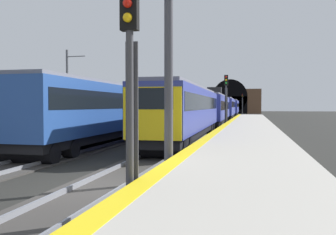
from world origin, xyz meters
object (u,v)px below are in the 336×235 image
at_px(railway_signal_near, 130,90).
at_px(railway_signal_far, 242,103).
at_px(train_main_approaching, 221,108).
at_px(overhead_signal_gantry, 47,10).
at_px(railway_signal_mid, 226,97).
at_px(catenary_mast_far, 68,91).
at_px(train_adjacent_platform, 145,108).

relative_size(railway_signal_near, railway_signal_far, 0.87).
xyz_separation_m(train_main_approaching, overhead_signal_gantry, (-41.41, 2.50, 3.62)).
xyz_separation_m(railway_signal_mid, catenary_mast_far, (-7.31, 13.48, 0.47)).
distance_m(train_main_approaching, catenary_mast_far, 26.12).
relative_size(railway_signal_mid, railway_signal_far, 1.00).
bearing_deg(overhead_signal_gantry, railway_signal_near, -131.69).
bearing_deg(railway_signal_mid, catenary_mast_far, -61.52).
bearing_deg(train_adjacent_platform, train_main_approaching, -13.20).
xyz_separation_m(train_main_approaching, railway_signal_mid, (-16.02, -1.87, 1.17)).
height_order(railway_signal_mid, railway_signal_far, railway_signal_mid).
distance_m(train_main_approaching, railway_signal_mid, 16.18).
bearing_deg(catenary_mast_far, railway_signal_far, -10.90).
height_order(train_main_approaching, train_adjacent_platform, train_main_approaching).
bearing_deg(railway_signal_near, overhead_signal_gantry, -131.69).
bearing_deg(overhead_signal_gantry, catenary_mast_far, 26.75).
xyz_separation_m(train_adjacent_platform, railway_signal_mid, (5.29, -6.88, 1.07)).
xyz_separation_m(train_main_approaching, train_adjacent_platform, (-21.31, 5.01, 0.09)).
bearing_deg(railway_signal_near, railway_signal_far, -180.00).
bearing_deg(railway_signal_far, railway_signal_mid, 0.00).
relative_size(railway_signal_near, overhead_signal_gantry, 0.55).
bearing_deg(overhead_signal_gantry, railway_signal_mid, -9.77).
bearing_deg(train_main_approaching, overhead_signal_gantry, -4.43).
distance_m(railway_signal_near, overhead_signal_gantry, 6.55).
bearing_deg(catenary_mast_far, train_main_approaching, -26.45).
bearing_deg(railway_signal_far, catenary_mast_far, -10.90).
bearing_deg(railway_signal_far, train_main_approaching, -2.29).
relative_size(train_main_approaching, railway_signal_near, 15.48).
bearing_deg(overhead_signal_gantry, train_main_approaching, -3.46).
bearing_deg(overhead_signal_gantry, railway_signal_far, -2.84).
height_order(railway_signal_near, catenary_mast_far, catenary_mast_far).
relative_size(train_main_approaching, catenary_mast_far, 10.10).
bearing_deg(train_adjacent_platform, railway_signal_far, -5.76).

